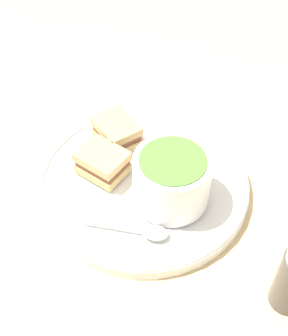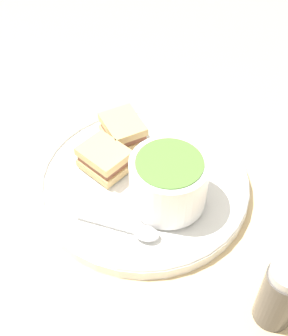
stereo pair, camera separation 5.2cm
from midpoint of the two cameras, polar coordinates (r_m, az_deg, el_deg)
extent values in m
plane|color=#D1B27F|center=(0.68, -2.18, -2.51)|extent=(2.40, 2.40, 0.00)
cylinder|color=white|center=(0.67, -2.20, -2.04)|extent=(0.30, 0.30, 0.02)
torus|color=white|center=(0.67, -2.22, -1.47)|extent=(0.30, 0.30, 0.01)
cylinder|color=white|center=(0.64, 0.94, -3.46)|extent=(0.06, 0.06, 0.01)
cylinder|color=white|center=(0.61, 0.98, -1.52)|extent=(0.10, 0.10, 0.07)
cylinder|color=#568938|center=(0.59, 1.02, 0.71)|extent=(0.09, 0.09, 0.01)
cube|color=silver|center=(0.61, -6.18, -7.29)|extent=(0.03, 0.08, 0.00)
ellipsoid|color=silver|center=(0.60, -1.12, -8.03)|extent=(0.03, 0.04, 0.01)
cube|color=tan|center=(0.71, -5.36, 3.62)|extent=(0.08, 0.08, 0.01)
cube|color=brown|center=(0.71, -5.43, 4.31)|extent=(0.07, 0.08, 0.01)
cube|color=tan|center=(0.70, -5.50, 5.01)|extent=(0.08, 0.08, 0.01)
cube|color=tan|center=(0.67, -7.21, -0.07)|extent=(0.06, 0.07, 0.01)
cube|color=brown|center=(0.66, -7.30, 0.61)|extent=(0.06, 0.07, 0.01)
cube|color=tan|center=(0.66, -7.40, 1.31)|extent=(0.06, 0.07, 0.01)
camera|label=1|loc=(0.03, -92.29, -2.51)|focal=50.00mm
camera|label=2|loc=(0.03, 87.71, 2.51)|focal=50.00mm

